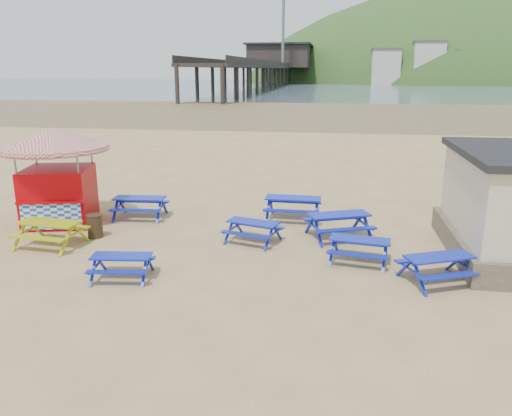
% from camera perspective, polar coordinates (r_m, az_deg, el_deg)
% --- Properties ---
extents(ground, '(400.00, 400.00, 0.00)m').
position_cam_1_polar(ground, '(15.17, -4.15, -5.01)').
color(ground, tan).
rests_on(ground, ground).
extents(wet_sand, '(400.00, 400.00, 0.00)m').
position_cam_1_polar(wet_sand, '(69.11, 6.20, 11.05)').
color(wet_sand, brown).
rests_on(wet_sand, ground).
extents(sea, '(400.00, 400.00, 0.00)m').
position_cam_1_polar(sea, '(183.94, 8.02, 13.75)').
color(sea, '#465865').
rests_on(sea, ground).
extents(picnic_table_blue_a, '(1.97, 1.64, 0.78)m').
position_cam_1_polar(picnic_table_blue_a, '(18.92, -13.11, 0.04)').
color(picnic_table_blue_a, '#1D149E').
rests_on(picnic_table_blue_a, ground).
extents(picnic_table_blue_b, '(2.03, 1.65, 0.84)m').
position_cam_1_polar(picnic_table_blue_b, '(18.26, 4.24, -0.05)').
color(picnic_table_blue_b, '#1D149E').
rests_on(picnic_table_blue_b, ground).
extents(picnic_table_blue_c, '(2.41, 2.20, 0.82)m').
position_cam_1_polar(picnic_table_blue_c, '(16.44, 9.42, -2.03)').
color(picnic_table_blue_c, '#1D149E').
rests_on(picnic_table_blue_c, ground).
extents(picnic_table_blue_d, '(1.67, 1.41, 0.64)m').
position_cam_1_polar(picnic_table_blue_d, '(13.64, -15.07, -6.50)').
color(picnic_table_blue_d, '#1D149E').
rests_on(picnic_table_blue_d, ground).
extents(picnic_table_blue_e, '(2.16, 1.99, 0.73)m').
position_cam_1_polar(picnic_table_blue_e, '(13.72, 20.09, -6.60)').
color(picnic_table_blue_e, '#1D149E').
rests_on(picnic_table_blue_e, ground).
extents(picnic_table_blue_f, '(1.86, 1.60, 0.70)m').
position_cam_1_polar(picnic_table_blue_f, '(14.54, 11.71, -4.76)').
color(picnic_table_blue_f, '#1D149E').
rests_on(picnic_table_blue_f, ground).
extents(picnic_table_yellow, '(2.04, 1.71, 0.80)m').
position_cam_1_polar(picnic_table_yellow, '(16.76, -22.45, -2.74)').
color(picnic_table_yellow, '#A9A60A').
rests_on(picnic_table_yellow, ground).
extents(ice_cream_kiosk, '(4.57, 4.57, 3.38)m').
position_cam_1_polar(ice_cream_kiosk, '(18.81, -21.88, 4.67)').
color(ice_cream_kiosk, '#AD0007').
rests_on(ice_cream_kiosk, ground).
extents(litter_bin, '(0.52, 0.52, 0.77)m').
position_cam_1_polar(litter_bin, '(17.12, -17.93, -1.95)').
color(litter_bin, '#392917').
rests_on(litter_bin, ground).
extents(pier, '(24.00, 220.00, 39.29)m').
position_cam_1_polar(pier, '(193.23, 2.59, 15.58)').
color(pier, black).
rests_on(pier, ground).
extents(picnic_table_blue_g, '(1.94, 1.73, 0.68)m').
position_cam_1_polar(picnic_table_blue_g, '(15.86, -0.35, -2.73)').
color(picnic_table_blue_g, '#1D149E').
rests_on(picnic_table_blue_g, ground).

